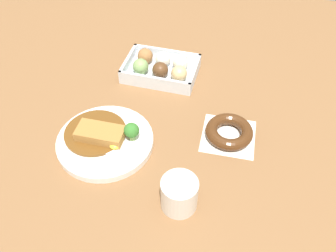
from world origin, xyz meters
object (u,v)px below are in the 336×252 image
object	(u,v)px
coffee_mug	(179,194)
curry_plate	(105,139)
donut_box	(161,68)
chocolate_ring_donut	(229,133)

from	to	relation	value
coffee_mug	curry_plate	bearing A→B (deg)	-28.70
donut_box	chocolate_ring_donut	distance (m)	0.30
donut_box	coffee_mug	bearing A→B (deg)	110.76
curry_plate	chocolate_ring_donut	xyz separation A→B (m)	(-0.29, -0.10, 0.00)
donut_box	coffee_mug	size ratio (longest dim) A/B	2.72
donut_box	chocolate_ring_donut	bearing A→B (deg)	139.42
curry_plate	chocolate_ring_donut	distance (m)	0.30
curry_plate	chocolate_ring_donut	bearing A→B (deg)	-160.87
donut_box	chocolate_ring_donut	world-z (taller)	donut_box
curry_plate	coffee_mug	size ratio (longest dim) A/B	3.03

